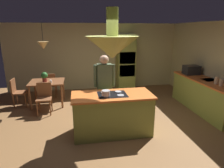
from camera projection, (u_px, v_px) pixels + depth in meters
The scene contains 18 objects.
ground at pixel (111, 128), 4.71m from camera, with size 8.16×8.16×0.00m, color olive.
wall_back at pixel (96, 57), 7.63m from camera, with size 6.80×0.10×2.55m, color beige.
kitchen_island at pixel (112, 114), 4.39m from camera, with size 1.79×0.83×0.95m.
counter_run_right at pixel (204, 95), 5.62m from camera, with size 0.73×2.51×0.93m.
oven_tower at pixel (126, 63), 7.49m from camera, with size 0.66×0.62×2.15m.
dining_table at pixel (47, 85), 6.05m from camera, with size 1.03×0.87×0.76m.
person_at_island at pixel (104, 84), 4.89m from camera, with size 0.53×0.23×1.71m.
range_hood at pixel (112, 46), 3.98m from camera, with size 1.10×1.10×1.00m.
pendant_light_over_table at pixel (43, 45), 5.72m from camera, with size 0.32×0.32×0.82m.
chair_facing_island at pixel (44, 96), 5.47m from camera, with size 0.40×0.40×0.87m.
chair_by_back_wall at pixel (50, 84), 6.71m from camera, with size 0.40×0.40×0.87m.
chair_at_corner at pixel (17, 91), 5.94m from camera, with size 0.40×0.40×0.87m.
potted_plant_on_table at pixel (44, 76), 5.93m from camera, with size 0.20×0.20×0.30m.
cup_on_table at pixel (51, 81), 5.83m from camera, with size 0.07×0.07×0.09m, color white.
canister_flour at pixel (221, 83), 4.89m from camera, with size 0.11×0.11×0.17m, color #E0B78C.
canister_sugar at pixel (217, 80), 5.06m from camera, with size 0.11×0.11×0.19m, color #E0B78C.
microwave_on_counter at pixel (191, 70), 6.16m from camera, with size 0.46×0.36×0.28m, color #232326.
cooking_pot_on_cooktop at pixel (106, 93), 4.09m from camera, with size 0.18×0.18×0.12m, color #B2B2B7.
Camera 1 is at (-0.71, -4.18, 2.31)m, focal length 31.03 mm.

